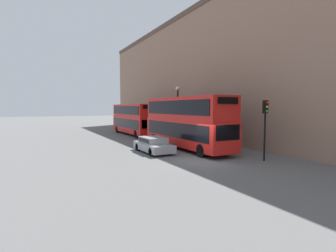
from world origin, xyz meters
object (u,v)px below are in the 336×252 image
car_dark_sedan (153,144)px  traffic_light (265,118)px  bus_second_in_queue (134,118)px  bus_leading (186,121)px

car_dark_sedan → traffic_light: traffic_light is taller
bus_second_in_queue → traffic_light: (1.99, -20.47, 0.74)m
bus_leading → bus_second_in_queue: bus_leading is taller
bus_leading → traffic_light: (1.99, -7.19, 0.49)m
bus_leading → traffic_light: 7.48m
traffic_light → car_dark_sedan: bearing=128.8°
car_dark_sedan → traffic_light: bearing=-51.2°
bus_leading → bus_second_in_queue: (0.00, 13.28, -0.25)m
bus_second_in_queue → bus_leading: bearing=-90.0°
traffic_light → bus_leading: bearing=105.5°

